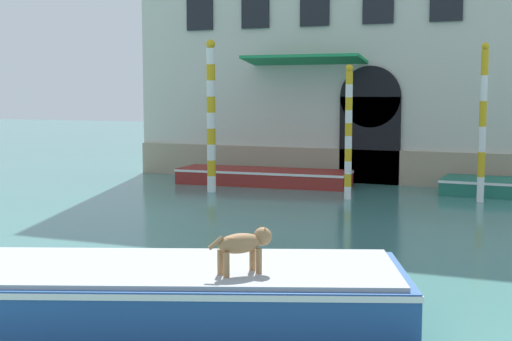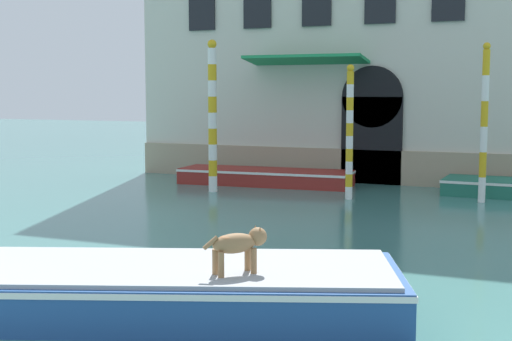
# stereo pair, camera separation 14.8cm
# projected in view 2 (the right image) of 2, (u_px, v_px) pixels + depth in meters

# --- Properties ---
(boat_foreground) EXTENTS (9.14, 5.38, 0.69)m
(boat_foreground) POSITION_uv_depth(u_px,v_px,m) (87.00, 287.00, 10.08)
(boat_foreground) COLOR #234C8C
(boat_foreground) RESTS_ON ground_plane
(dog_on_deck) EXTENTS (0.67, 0.76, 0.62)m
(dog_on_deck) POSITION_uv_depth(u_px,v_px,m) (239.00, 244.00, 9.51)
(dog_on_deck) COLOR #997047
(dog_on_deck) RESTS_ON boat_foreground
(boat_moored_near_palazzo) EXTENTS (5.90, 1.99, 0.52)m
(boat_moored_near_palazzo) POSITION_uv_depth(u_px,v_px,m) (265.00, 177.00, 23.95)
(boat_moored_near_palazzo) COLOR maroon
(boat_moored_near_palazzo) RESTS_ON ground_plane
(mooring_pole_0) EXTENTS (0.21, 0.21, 4.48)m
(mooring_pole_0) POSITION_uv_depth(u_px,v_px,m) (484.00, 123.00, 19.93)
(mooring_pole_0) COLOR white
(mooring_pole_0) RESTS_ON ground_plane
(mooring_pole_1) EXTENTS (0.28, 0.28, 4.71)m
(mooring_pole_1) POSITION_uv_depth(u_px,v_px,m) (212.00, 116.00, 22.08)
(mooring_pole_1) COLOR white
(mooring_pole_1) RESTS_ON ground_plane
(mooring_pole_2) EXTENTS (0.22, 0.22, 3.89)m
(mooring_pole_2) POSITION_uv_depth(u_px,v_px,m) (350.00, 132.00, 20.52)
(mooring_pole_2) COLOR white
(mooring_pole_2) RESTS_ON ground_plane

